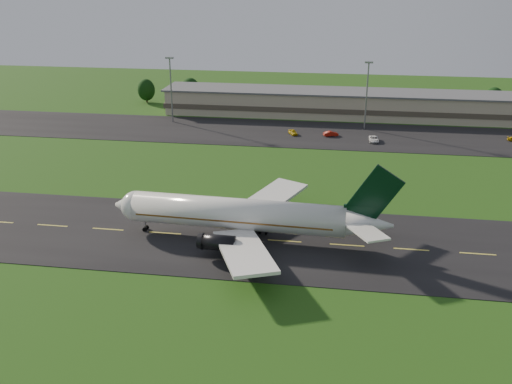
# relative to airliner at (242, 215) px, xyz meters

# --- Properties ---
(ground) EXTENTS (360.00, 360.00, 0.00)m
(ground) POSITION_rel_airliner_xyz_m (18.59, 0.04, -4.66)
(ground) COLOR #1F4511
(ground) RESTS_ON ground
(taxiway) EXTENTS (220.00, 30.00, 0.10)m
(taxiway) POSITION_rel_airliner_xyz_m (18.59, 0.04, -4.61)
(taxiway) COLOR black
(taxiway) RESTS_ON ground
(apron) EXTENTS (260.00, 30.00, 0.10)m
(apron) POSITION_rel_airliner_xyz_m (18.59, 72.04, -4.61)
(apron) COLOR black
(apron) RESTS_ON ground
(airliner) EXTENTS (51.29, 42.15, 15.57)m
(airliner) POSITION_rel_airliner_xyz_m (0.00, 0.00, 0.00)
(airliner) COLOR white
(airliner) RESTS_ON ground
(terminal) EXTENTS (145.00, 16.00, 8.40)m
(terminal) POSITION_rel_airliner_xyz_m (24.99, 96.22, -0.67)
(terminal) COLOR tan
(terminal) RESTS_ON ground
(light_mast_west) EXTENTS (2.40, 1.20, 20.35)m
(light_mast_west) POSITION_rel_airliner_xyz_m (-36.41, 80.04, 8.08)
(light_mast_west) COLOR gray
(light_mast_west) RESTS_ON ground
(light_mast_centre) EXTENTS (2.40, 1.20, 20.35)m
(light_mast_centre) POSITION_rel_airliner_xyz_m (23.59, 80.04, 8.08)
(light_mast_centre) COLOR gray
(light_mast_centre) RESTS_ON ground
(tree_line) EXTENTS (191.45, 9.19, 10.74)m
(tree_line) POSITION_rel_airliner_xyz_m (57.54, 106.11, 0.32)
(tree_line) COLOR black
(tree_line) RESTS_ON ground
(service_vehicle_a) EXTENTS (3.40, 4.53, 1.44)m
(service_vehicle_a) POSITION_rel_airliner_xyz_m (2.73, 70.61, -3.84)
(service_vehicle_a) COLOR gold
(service_vehicle_a) RESTS_ON apron
(service_vehicle_b) EXTENTS (4.56, 2.92, 1.42)m
(service_vehicle_b) POSITION_rel_airliner_xyz_m (13.75, 70.64, -3.85)
(service_vehicle_b) COLOR #A4170A
(service_vehicle_b) RESTS_ON apron
(service_vehicle_c) EXTENTS (2.70, 5.49, 1.50)m
(service_vehicle_c) POSITION_rel_airliner_xyz_m (25.85, 66.60, -3.81)
(service_vehicle_c) COLOR white
(service_vehicle_c) RESTS_ON apron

